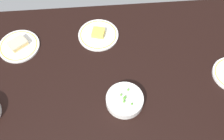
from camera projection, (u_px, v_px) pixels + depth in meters
dining_table at (112, 74)px, 141.80cm from camera, size 159.19×94.99×4.00cm
plate_cheese at (98, 34)px, 152.11cm from camera, size 22.30×22.30×3.84cm
bowl_peas at (125, 100)px, 129.02cm from camera, size 17.82×17.82×5.58cm
plate_sandwich at (19, 45)px, 147.79cm from camera, size 22.02×22.02×4.30cm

